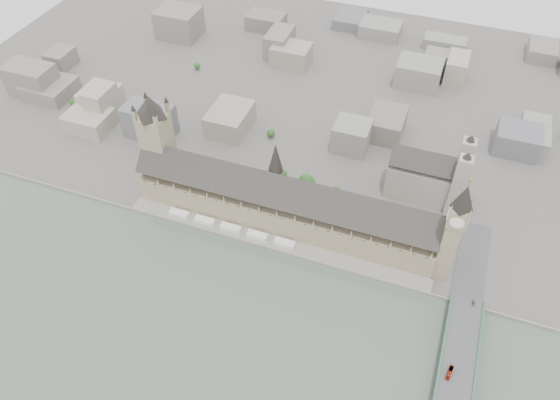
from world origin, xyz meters
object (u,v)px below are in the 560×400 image
(westminster_bridge, at_px, (454,386))
(red_bus_north, at_px, (450,372))
(elizabeth_tower, at_px, (455,227))
(victoria_tower, at_px, (157,139))
(palace_of_westminster, at_px, (284,204))
(car_approach, at_px, (473,304))
(westminster_abbey, at_px, (429,176))

(westminster_bridge, distance_m, red_bus_north, 9.72)
(elizabeth_tower, height_order, victoria_tower, elizabeth_tower)
(palace_of_westminster, bearing_deg, elizabeth_tower, -4.85)
(red_bus_north, relative_size, car_approach, 2.36)
(palace_of_westminster, distance_m, victoria_tower, 126.41)
(palace_of_westminster, relative_size, westminster_bridge, 0.82)
(palace_of_westminster, bearing_deg, red_bus_north, -33.08)
(victoria_tower, height_order, westminster_bridge, victoria_tower)
(westminster_bridge, bearing_deg, elizabeth_tower, 104.11)
(elizabeth_tower, xyz_separation_m, westminster_bridge, (24.00, -95.50, -52.96))
(victoria_tower, bearing_deg, westminster_abbey, 16.50)
(victoria_tower, height_order, red_bus_north, victoria_tower)
(car_approach, bearing_deg, victoria_tower, 161.21)
(palace_of_westminster, height_order, red_bus_north, palace_of_westminster)
(palace_of_westminster, distance_m, westminster_abbey, 134.09)
(elizabeth_tower, height_order, car_approach, elizabeth_tower)
(elizabeth_tower, bearing_deg, car_approach, -44.16)
(palace_of_westminster, xyz_separation_m, car_approach, (166.06, -38.94, -11.76))
(palace_of_westminster, relative_size, red_bus_north, 23.40)
(westminster_abbey, relative_size, car_approach, 14.16)
(westminster_abbey, distance_m, red_bus_north, 183.91)
(elizabeth_tower, relative_size, victoria_tower, 1.07)
(elizabeth_tower, bearing_deg, westminster_bridge, -75.89)
(elizabeth_tower, bearing_deg, palace_of_westminster, 175.15)
(victoria_tower, distance_m, westminster_bridge, 309.91)
(red_bus_north, distance_m, car_approach, 63.97)
(red_bus_north, bearing_deg, elizabeth_tower, 110.96)
(palace_of_westminster, height_order, victoria_tower, victoria_tower)
(car_approach, bearing_deg, palace_of_westminster, 156.94)
(victoria_tower, relative_size, red_bus_north, 8.83)
(westminster_bridge, height_order, car_approach, car_approach)
(westminster_bridge, height_order, westminster_abbey, westminster_abbey)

